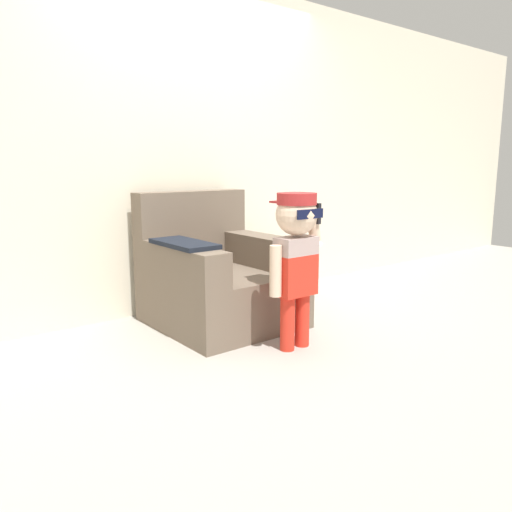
{
  "coord_description": "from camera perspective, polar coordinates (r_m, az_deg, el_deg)",
  "views": [
    {
      "loc": [
        -2.14,
        -2.9,
        1.15
      ],
      "look_at": [
        -0.1,
        -0.33,
        0.55
      ],
      "focal_mm": 35.0,
      "sensor_mm": 36.0,
      "label": 1
    }
  ],
  "objects": [
    {
      "name": "person_child",
      "position": [
        3.08,
        4.57,
        1.11
      ],
      "size": [
        0.4,
        0.3,
        0.98
      ],
      "color": "red",
      "rests_on": "ground_plane"
    },
    {
      "name": "ground_plane",
      "position": [
        3.78,
        -1.86,
        -7.34
      ],
      "size": [
        10.0,
        10.0,
        0.0
      ],
      "primitive_type": "plane",
      "color": "#ADA89E"
    },
    {
      "name": "wall_back",
      "position": [
        4.12,
        -7.21,
        12.38
      ],
      "size": [
        10.0,
        0.05,
        2.6
      ],
      "color": "beige",
      "rests_on": "ground_plane"
    },
    {
      "name": "armchair",
      "position": [
        3.68,
        -4.42,
        -2.67
      ],
      "size": [
        0.93,
        0.98,
        0.95
      ],
      "color": "#6B5B4C",
      "rests_on": "ground_plane"
    },
    {
      "name": "side_table",
      "position": [
        4.26,
        4.79,
        -1.14
      ],
      "size": [
        0.42,
        0.42,
        0.5
      ],
      "color": "white",
      "rests_on": "ground_plane"
    }
  ]
}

